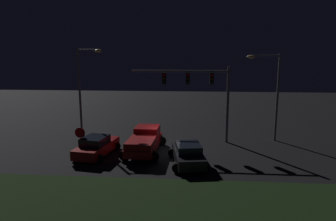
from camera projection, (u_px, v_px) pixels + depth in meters
name	position (u px, v px, depth m)	size (l,w,h in m)	color
ground_plane	(164.00, 151.00, 23.11)	(80.00, 80.00, 0.00)	black
grass_median	(147.00, 206.00, 14.51)	(26.34, 6.54, 0.10)	black
pickup_truck	(145.00, 140.00, 22.73)	(3.03, 5.48, 1.80)	maroon
car_sedan	(188.00, 154.00, 20.20)	(2.93, 4.63, 1.51)	black
car_sedan_far	(97.00, 146.00, 21.92)	(2.92, 4.63, 1.51)	maroon
traffic_signal_gantry	(199.00, 86.00, 24.85)	(8.32, 0.56, 6.50)	slate
street_lamp_left	(84.00, 81.00, 27.17)	(2.37, 0.44, 8.07)	slate
street_lamp_right	(271.00, 86.00, 25.24)	(2.85, 0.44, 7.54)	slate
stop_sign	(80.00, 136.00, 21.51)	(0.76, 0.08, 2.23)	slate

